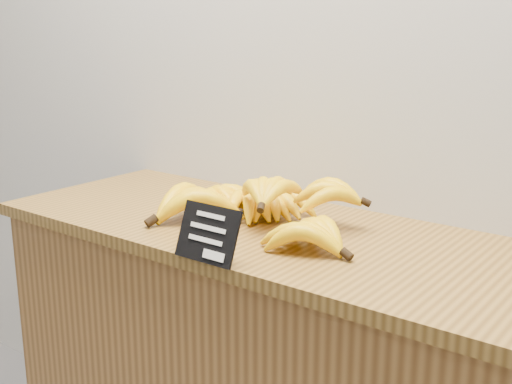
% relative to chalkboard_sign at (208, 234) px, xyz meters
% --- Properties ---
extents(counter_top, '(1.35, 0.54, 0.03)m').
position_rel_chalkboard_sign_xyz_m(counter_top, '(-0.04, 0.26, -0.07)').
color(counter_top, olive).
rests_on(counter_top, counter).
extents(chalkboard_sign, '(0.14, 0.05, 0.11)m').
position_rel_chalkboard_sign_xyz_m(chalkboard_sign, '(0.00, 0.00, 0.00)').
color(chalkboard_sign, black).
rests_on(chalkboard_sign, counter_top).
extents(banana_pile, '(0.59, 0.41, 0.12)m').
position_rel_chalkboard_sign_xyz_m(banana_pile, '(-0.07, 0.26, -0.01)').
color(banana_pile, yellow).
rests_on(banana_pile, counter_top).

